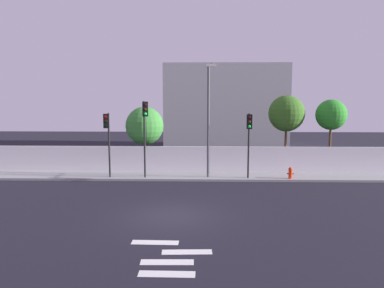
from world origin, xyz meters
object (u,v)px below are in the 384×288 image
Objects in this scene: traffic_light_right at (249,132)px; roadside_tree_leftmost at (145,126)px; fire_hydrant at (290,172)px; roadside_tree_midleft at (286,114)px; street_lamp_curbside at (209,112)px; roadside_tree_midright at (331,115)px; traffic_light_left at (107,131)px; traffic_light_center at (145,123)px.

roadside_tree_leftmost is at bearing 149.21° from traffic_light_right.
fire_hydrant is 11.05m from roadside_tree_leftmost.
fire_hydrant is 5.20m from roadside_tree_midleft.
roadside_tree_leftmost is at bearing 142.28° from street_lamp_curbside.
traffic_light_right is 0.90× the size of roadside_tree_leftmost.
street_lamp_curbside is at bearing -158.10° from roadside_tree_midright.
street_lamp_curbside is 1.55× the size of roadside_tree_leftmost.
traffic_light_right is at bearing -167.28° from fire_hydrant.
fire_hydrant is (5.35, -0.04, -3.93)m from street_lamp_curbside.
street_lamp_curbside is at bearing -147.85° from roadside_tree_midleft.
fire_hydrant is at bearing -96.83° from roadside_tree_midleft.
traffic_light_left is at bearing -112.99° from roadside_tree_leftmost.
traffic_light_right is at bearing -127.07° from roadside_tree_midleft.
street_lamp_curbside reaches higher than traffic_light_right.
traffic_light_left is 4.51m from roadside_tree_leftmost.
traffic_light_center is 13.80m from roadside_tree_midright.
street_lamp_curbside is at bearing -37.72° from roadside_tree_leftmost.
roadside_tree_midleft reaches higher than traffic_light_left.
fire_hydrant is at bearing -135.21° from roadside_tree_midright.
roadside_tree_midright is (3.26, 0.00, -0.09)m from roadside_tree_midleft.
roadside_tree_midleft is 3.27m from roadside_tree_midright.
roadside_tree_midleft reaches higher than traffic_light_center.
fire_hydrant is at bearing 2.29° from traffic_light_left.
traffic_light_right is at bearing -146.53° from roadside_tree_midright.
roadside_tree_midleft is (3.26, 4.31, 0.92)m from traffic_light_right.
traffic_light_left is 16.09m from roadside_tree_midright.
traffic_light_center reaches higher than traffic_light_right.
roadside_tree_leftmost is 0.85× the size of roadside_tree_midleft.
traffic_light_left is 0.77× the size of roadside_tree_midleft.
roadside_tree_midleft is (5.79, 3.64, -0.28)m from street_lamp_curbside.
traffic_light_center is 1.18× the size of traffic_light_right.
roadside_tree_midleft is at bearing 32.15° from street_lamp_curbside.
traffic_light_left is 0.85× the size of traffic_light_center.
fire_hydrant is 0.16× the size of roadside_tree_leftmost.
fire_hydrant is at bearing -0.39° from street_lamp_curbside.
traffic_light_center is 6.59m from traffic_light_right.
roadside_tree_leftmost is at bearing 180.00° from roadside_tree_midleft.
roadside_tree_midleft is at bearing -0.00° from roadside_tree_leftmost.
fire_hydrant is 6.31m from roadside_tree_midright.
fire_hydrant is (11.82, 0.47, -2.72)m from traffic_light_left.
roadside_tree_midright reaches higher than traffic_light_center.
roadside_tree_midright reaches higher than traffic_light_left.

